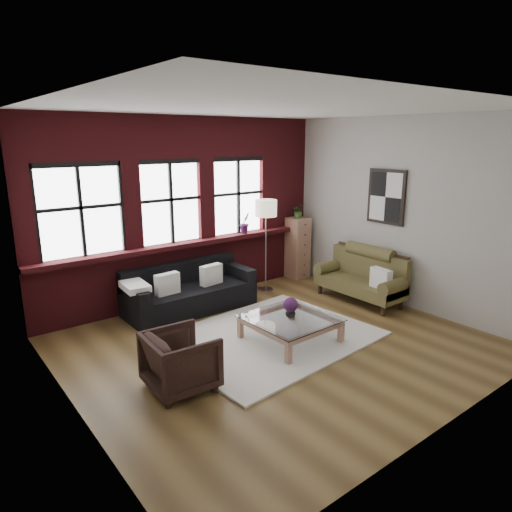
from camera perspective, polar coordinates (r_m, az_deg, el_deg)
floor at (r=6.60m, az=2.56°, el=-10.89°), size 5.50×5.50×0.00m
ceiling at (r=5.97m, az=2.92°, el=18.05°), size 5.50×5.50×0.00m
wall_back at (r=8.12m, az=-8.87°, el=5.63°), size 5.50×0.00×5.50m
wall_front at (r=4.55m, az=23.68°, el=-2.43°), size 5.50×0.00×5.50m
wall_left at (r=4.82m, az=-22.96°, el=-1.45°), size 0.00×5.00×5.00m
wall_right at (r=8.12m, az=17.69°, el=5.12°), size 0.00×5.00×5.00m
brick_backwall at (r=8.07m, az=-8.66°, el=5.58°), size 5.50×0.12×3.20m
sill_ledge at (r=8.09m, az=-8.20°, el=1.59°), size 5.50×0.30×0.08m
window_left at (r=7.36m, az=-21.08°, el=5.10°), size 1.38×0.10×1.50m
window_mid at (r=7.91m, az=-10.64°, el=6.42°), size 1.38×0.10×1.50m
window_right at (r=8.64m, az=-2.33°, el=7.32°), size 1.38×0.10×1.50m
wall_poster at (r=8.24m, az=15.99°, el=7.13°), size 0.05×0.74×0.94m
shag_rug at (r=6.77m, az=1.64°, el=-10.07°), size 3.06×2.49×0.03m
dark_sofa at (r=7.75m, az=-8.24°, el=-3.97°), size 2.17×0.88×0.79m
pillow_a at (r=7.40m, az=-11.03°, el=-3.43°), size 0.41×0.17×0.34m
pillow_b at (r=7.79m, az=-5.62°, el=-2.32°), size 0.41×0.19×0.34m
vintage_settee at (r=8.28m, az=12.82°, el=-2.60°), size 0.74×1.67×0.89m
pillow_settee at (r=7.89m, az=15.35°, el=-2.74°), size 0.18×0.39×0.34m
armchair at (r=5.45m, az=-9.39°, el=-12.81°), size 0.80×0.78×0.69m
coffee_table at (r=6.61m, az=4.29°, el=-9.17°), size 1.16×1.16×0.38m
vase at (r=6.51m, az=4.33°, el=-7.05°), size 0.18×0.18×0.15m
flowers at (r=6.46m, az=4.35°, el=-6.09°), size 0.21×0.21×0.21m
drawer_chest at (r=9.46m, az=5.22°, el=1.01°), size 0.39×0.39×1.26m
potted_plant_top at (r=9.31m, az=5.33°, el=5.66°), size 0.33×0.31×0.29m
floor_lamp at (r=8.52m, az=1.24°, el=1.73°), size 0.40×0.40×1.89m
sill_plant at (r=8.65m, az=-1.41°, el=4.15°), size 0.27×0.24×0.39m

